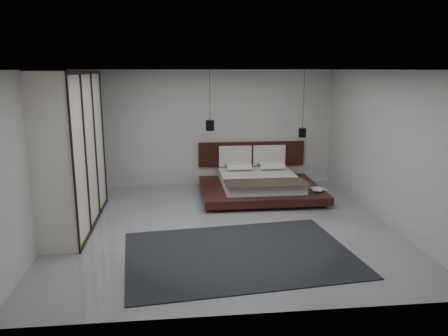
{
  "coord_description": "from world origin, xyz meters",
  "views": [
    {
      "loc": [
        -0.82,
        -7.56,
        2.81
      ],
      "look_at": [
        0.13,
        1.2,
        0.81
      ],
      "focal_mm": 35.0,
      "sensor_mm": 36.0,
      "label": 1
    }
  ],
  "objects": [
    {
      "name": "book_upper",
      "position": [
        2.08,
        1.25,
        0.29
      ],
      "size": [
        0.31,
        0.34,
        0.02
      ],
      "primitive_type": "imported",
      "rotation": [
        0.0,
        0.0,
        -0.53
      ],
      "color": "#99724C",
      "rests_on": "book_lower"
    },
    {
      "name": "rug",
      "position": [
        0.1,
        -1.31,
        0.01
      ],
      "size": [
        3.7,
        2.82,
        0.01
      ],
      "primitive_type": "cube",
      "rotation": [
        0.0,
        0.0,
        0.1
      ],
      "color": "black",
      "rests_on": "floor"
    },
    {
      "name": "wall_back",
      "position": [
        0.0,
        3.0,
        1.4
      ],
      "size": [
        6.0,
        0.0,
        6.0
      ],
      "primitive_type": "plane",
      "rotation": [
        1.57,
        0.0,
        0.0
      ],
      "color": "#B1B1AF",
      "rests_on": "floor"
    },
    {
      "name": "bed",
      "position": [
        1.02,
        1.91,
        0.28
      ],
      "size": [
        2.64,
        2.33,
        1.05
      ],
      "color": "black",
      "rests_on": "floor"
    },
    {
      "name": "wall_right",
      "position": [
        3.0,
        0.0,
        1.4
      ],
      "size": [
        0.0,
        6.0,
        6.0
      ],
      "primitive_type": "plane",
      "rotation": [
        1.57,
        0.0,
        -1.57
      ],
      "color": "#B1B1AF",
      "rests_on": "floor"
    },
    {
      "name": "floor",
      "position": [
        0.0,
        0.0,
        0.0
      ],
      "size": [
        6.0,
        6.0,
        0.0
      ],
      "primitive_type": "plane",
      "color": "gray",
      "rests_on": "ground"
    },
    {
      "name": "book_lower",
      "position": [
        2.1,
        1.28,
        0.26
      ],
      "size": [
        0.31,
        0.37,
        0.03
      ],
      "primitive_type": "imported",
      "rotation": [
        0.0,
        0.0,
        0.25
      ],
      "color": "#99724C",
      "rests_on": "bed"
    },
    {
      "name": "wardrobe",
      "position": [
        -2.7,
        0.38,
        1.39
      ],
      "size": [
        0.67,
        2.84,
        2.79
      ],
      "color": "silver",
      "rests_on": "floor"
    },
    {
      "name": "lattice_screen",
      "position": [
        -2.95,
        2.45,
        1.3
      ],
      "size": [
        0.05,
        0.9,
        2.6
      ],
      "primitive_type": "cube",
      "color": "black",
      "rests_on": "floor"
    },
    {
      "name": "ceiling",
      "position": [
        0.0,
        0.0,
        2.8
      ],
      "size": [
        6.0,
        6.0,
        0.0
      ],
      "primitive_type": "plane",
      "rotation": [
        3.14,
        0.0,
        0.0
      ],
      "color": "white",
      "rests_on": "wall_back"
    },
    {
      "name": "pendant_left",
      "position": [
        -0.07,
        2.32,
        1.56
      ],
      "size": [
        0.19,
        0.19,
        1.36
      ],
      "color": "black",
      "rests_on": "ceiling"
    },
    {
      "name": "wall_front",
      "position": [
        0.0,
        -3.0,
        1.4
      ],
      "size": [
        6.0,
        0.0,
        6.0
      ],
      "primitive_type": "plane",
      "rotation": [
        -1.57,
        0.0,
        0.0
      ],
      "color": "#B1B1AF",
      "rests_on": "floor"
    },
    {
      "name": "wall_left",
      "position": [
        -3.0,
        0.0,
        1.4
      ],
      "size": [
        0.0,
        6.0,
        6.0
      ],
      "primitive_type": "plane",
      "rotation": [
        1.57,
        0.0,
        1.57
      ],
      "color": "#B1B1AF",
      "rests_on": "floor"
    },
    {
      "name": "pendant_right",
      "position": [
        2.1,
        2.32,
        1.36
      ],
      "size": [
        0.17,
        0.17,
        1.55
      ],
      "color": "black",
      "rests_on": "ceiling"
    }
  ]
}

